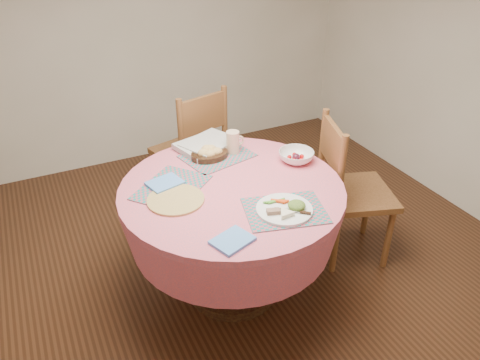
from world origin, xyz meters
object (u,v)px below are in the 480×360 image
at_px(chair_right, 349,188).
at_px(latte_mug, 233,142).
at_px(wicker_trivet, 176,200).
at_px(bread_bowl, 209,153).
at_px(fruit_bowl, 296,156).
at_px(dinner_plate, 286,208).
at_px(dining_table, 232,216).
at_px(chair_back, 193,148).

height_order(chair_right, latte_mug, chair_right).
height_order(wicker_trivet, bread_bowl, bread_bowl).
bearing_deg(chair_right, fruit_bowl, 93.61).
bearing_deg(latte_mug, bread_bowl, -179.67).
bearing_deg(latte_mug, wicker_trivet, -144.65).
distance_m(dinner_plate, fruit_bowl, 0.54).
relative_size(dining_table, chair_back, 1.25).
bearing_deg(dinner_plate, bread_bowl, 100.25).
distance_m(dinner_plate, bread_bowl, 0.70).
height_order(dining_table, chair_back, chair_back).
xyz_separation_m(chair_back, latte_mug, (0.05, -0.59, 0.31)).
bearing_deg(latte_mug, chair_back, 94.64).
distance_m(latte_mug, fruit_bowl, 0.40).
distance_m(chair_back, fruit_bowl, 0.96).
bearing_deg(chair_right, dinner_plate, 134.50).
bearing_deg(chair_back, fruit_bowl, 97.27).
distance_m(chair_right, chair_back, 1.18).
distance_m(dining_table, chair_right, 0.83).
bearing_deg(wicker_trivet, chair_back, 64.58).
relative_size(dining_table, bread_bowl, 5.39).
bearing_deg(dining_table, chair_right, 0.18).
distance_m(chair_right, fruit_bowl, 0.46).
height_order(chair_back, dinner_plate, chair_back).
relative_size(bread_bowl, fruit_bowl, 0.89).
bearing_deg(dinner_plate, fruit_bowl, 52.84).
relative_size(chair_back, latte_mug, 7.20).
height_order(chair_right, dinner_plate, chair_right).
distance_m(dining_table, fruit_bowl, 0.53).
height_order(dining_table, chair_right, chair_right).
xyz_separation_m(wicker_trivet, latte_mug, (0.50, 0.35, 0.07)).
height_order(wicker_trivet, latte_mug, latte_mug).
relative_size(chair_right, chair_back, 0.99).
bearing_deg(chair_back, latte_mug, 80.20).
xyz_separation_m(dining_table, chair_right, (0.83, 0.00, -0.04)).
bearing_deg(chair_back, dinner_plate, 76.20).
distance_m(dining_table, chair_back, 0.96).
bearing_deg(wicker_trivet, latte_mug, 35.35).
relative_size(wicker_trivet, bread_bowl, 1.30).
relative_size(latte_mug, fruit_bowl, 0.53).
bearing_deg(dining_table, dinner_plate, -66.76).
xyz_separation_m(wicker_trivet, bread_bowl, (0.34, 0.35, 0.03)).
height_order(dining_table, fruit_bowl, fruit_bowl).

